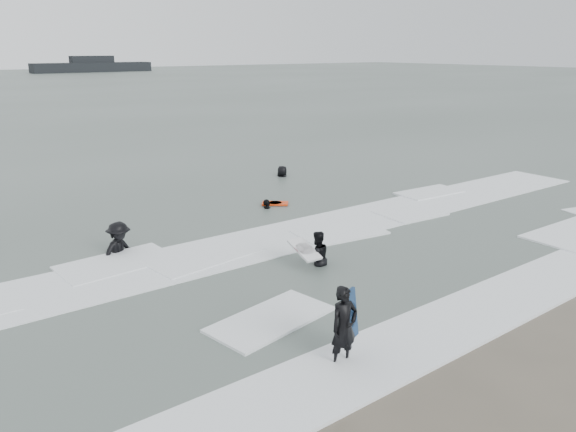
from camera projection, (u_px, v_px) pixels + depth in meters
ground at (423, 317)px, 12.24m from camera, size 320.00×320.00×0.00m
surfer_centre at (343, 364)px, 10.45m from camera, size 0.59×0.41×1.57m
surfer_wading at (317, 266)px, 15.12m from camera, size 0.81×0.67×1.53m
surfer_breaker at (120, 255)px, 15.91m from camera, size 1.36×1.11×1.83m
surfer_right_near at (267, 210)px, 20.39m from camera, size 0.98×0.67×1.54m
surfer_right_far at (282, 178)px, 25.40m from camera, size 0.98×0.85×1.69m
surf_foam at (317, 265)px, 15.09m from camera, size 30.03×9.06×0.09m
bodyboards at (301, 243)px, 15.41m from camera, size 5.72×10.14×1.25m
vessel_horizon at (92, 66)px, 133.94m from camera, size 27.65×4.94×3.75m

